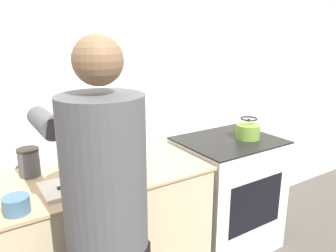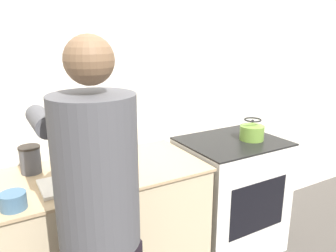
{
  "view_description": "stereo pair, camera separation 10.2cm",
  "coord_description": "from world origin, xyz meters",
  "px_view_note": "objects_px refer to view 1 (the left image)",
  "views": [
    {
      "loc": [
        -0.98,
        -1.45,
        1.71
      ],
      "look_at": [
        0.11,
        0.23,
        1.14
      ],
      "focal_mm": 35.0,
      "sensor_mm": 36.0,
      "label": 1
    },
    {
      "loc": [
        -0.9,
        -1.51,
        1.71
      ],
      "look_at": [
        0.11,
        0.23,
        1.14
      ],
      "focal_mm": 35.0,
      "sensor_mm": 36.0,
      "label": 2
    }
  ],
  "objects_px": {
    "cutting_board": "(69,186)",
    "knife": "(77,184)",
    "kettle": "(248,130)",
    "canister_jar": "(29,162)",
    "oven": "(226,193)",
    "bowl_prep": "(16,205)",
    "person": "(106,218)"
  },
  "relations": [
    {
      "from": "cutting_board",
      "to": "knife",
      "type": "height_order",
      "value": "knife"
    },
    {
      "from": "cutting_board",
      "to": "kettle",
      "type": "bearing_deg",
      "value": 1.6
    },
    {
      "from": "knife",
      "to": "canister_jar",
      "type": "distance_m",
      "value": 0.37
    },
    {
      "from": "knife",
      "to": "kettle",
      "type": "distance_m",
      "value": 1.38
    },
    {
      "from": "oven",
      "to": "bowl_prep",
      "type": "relative_size",
      "value": 7.38
    },
    {
      "from": "oven",
      "to": "kettle",
      "type": "xyz_separation_m",
      "value": [
        0.14,
        -0.06,
        0.53
      ]
    },
    {
      "from": "bowl_prep",
      "to": "knife",
      "type": "bearing_deg",
      "value": 16.84
    },
    {
      "from": "oven",
      "to": "canister_jar",
      "type": "xyz_separation_m",
      "value": [
        -1.42,
        0.19,
        0.52
      ]
    },
    {
      "from": "cutting_board",
      "to": "bowl_prep",
      "type": "xyz_separation_m",
      "value": [
        -0.29,
        -0.12,
        0.03
      ]
    },
    {
      "from": "bowl_prep",
      "to": "canister_jar",
      "type": "xyz_separation_m",
      "value": [
        0.14,
        0.41,
        0.04
      ]
    },
    {
      "from": "person",
      "to": "knife",
      "type": "bearing_deg",
      "value": 89.0
    },
    {
      "from": "bowl_prep",
      "to": "kettle",
      "type": "bearing_deg",
      "value": 5.52
    },
    {
      "from": "cutting_board",
      "to": "oven",
      "type": "bearing_deg",
      "value": 4.29
    },
    {
      "from": "person",
      "to": "bowl_prep",
      "type": "bearing_deg",
      "value": 134.69
    },
    {
      "from": "oven",
      "to": "knife",
      "type": "xyz_separation_m",
      "value": [
        -1.24,
        -0.12,
        0.45
      ]
    },
    {
      "from": "person",
      "to": "cutting_board",
      "type": "relative_size",
      "value": 5.81
    },
    {
      "from": "person",
      "to": "cutting_board",
      "type": "distance_m",
      "value": 0.44
    },
    {
      "from": "kettle",
      "to": "canister_jar",
      "type": "height_order",
      "value": "kettle"
    },
    {
      "from": "oven",
      "to": "cutting_board",
      "type": "xyz_separation_m",
      "value": [
        -1.27,
        -0.1,
        0.44
      ]
    },
    {
      "from": "cutting_board",
      "to": "bowl_prep",
      "type": "bearing_deg",
      "value": -156.37
    },
    {
      "from": "canister_jar",
      "to": "bowl_prep",
      "type": "bearing_deg",
      "value": -108.6
    },
    {
      "from": "kettle",
      "to": "person",
      "type": "bearing_deg",
      "value": -160.79
    },
    {
      "from": "oven",
      "to": "bowl_prep",
      "type": "bearing_deg",
      "value": -171.96
    },
    {
      "from": "knife",
      "to": "canister_jar",
      "type": "xyz_separation_m",
      "value": [
        -0.18,
        0.32,
        0.06
      ]
    },
    {
      "from": "person",
      "to": "kettle",
      "type": "relative_size",
      "value": 9.28
    },
    {
      "from": "kettle",
      "to": "bowl_prep",
      "type": "bearing_deg",
      "value": -174.48
    },
    {
      "from": "person",
      "to": "kettle",
      "type": "xyz_separation_m",
      "value": [
        1.39,
        0.48,
        0.07
      ]
    },
    {
      "from": "oven",
      "to": "knife",
      "type": "distance_m",
      "value": 1.32
    },
    {
      "from": "bowl_prep",
      "to": "canister_jar",
      "type": "bearing_deg",
      "value": 71.4
    },
    {
      "from": "oven",
      "to": "person",
      "type": "bearing_deg",
      "value": -156.6
    },
    {
      "from": "oven",
      "to": "cutting_board",
      "type": "bearing_deg",
      "value": -175.71
    },
    {
      "from": "person",
      "to": "canister_jar",
      "type": "height_order",
      "value": "person"
    }
  ]
}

